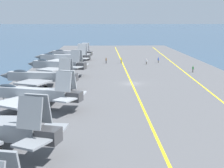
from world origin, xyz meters
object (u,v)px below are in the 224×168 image
Objects in this scene: parked_jet_third at (32,94)px; crew_green_vest at (193,69)px; parked_jet_fifth at (57,65)px; crew_brown_vest at (106,60)px; parked_jet_fourth at (40,77)px; crew_white_vest at (146,61)px; crew_blue_vest at (158,60)px; crew_yellow_vest at (121,60)px; parked_jet_seventh at (71,53)px; parked_jet_sixth at (63,57)px.

crew_green_vest is at bearing -43.82° from parked_jet_third.
parked_jet_fifth is 8.34× the size of crew_brown_vest.
crew_green_vest is (20.83, -35.28, -1.61)m from parked_jet_fourth.
parked_jet_third is 56.70m from crew_white_vest.
parked_jet_fifth reaches higher than crew_blue_vest.
parked_jet_third reaches higher than crew_brown_vest.
crew_yellow_vest is at bearing -35.06° from parked_jet_fifth.
parked_jet_fifth reaches higher than parked_jet_seventh.
parked_jet_sixth is 9.95× the size of crew_green_vest.
parked_jet_fifth reaches higher than crew_brown_vest.
crew_white_vest is 7.89m from crew_yellow_vest.
crew_yellow_vest is at bearing -87.44° from crew_brown_vest.
parked_jet_seventh is (14.87, -0.77, -0.24)m from parked_jet_sixth.
parked_jet_seventh is 43.81m from crew_green_vest.
parked_jet_third is 63.23m from parked_jet_seventh.
parked_jet_fourth is 43.47m from crew_yellow_vest.
parked_jet_fifth is 8.48× the size of crew_yellow_vest.
parked_jet_sixth is 1.08× the size of parked_jet_seventh.
parked_jet_sixth is 9.22× the size of crew_brown_vest.
crew_green_vest is (-18.54, -22.05, -0.08)m from crew_brown_vest.
parked_jet_fourth is at bearing 143.77° from crew_blue_vest.
crew_blue_vest is (3.35, -4.17, 0.02)m from crew_white_vest.
parked_jet_seventh reaches higher than crew_white_vest.
parked_jet_third is 1.07× the size of parked_jet_fourth.
crew_green_vest is (-13.10, -34.47, -1.59)m from parked_jet_sixth.
crew_yellow_vest is 11.64m from crew_blue_vest.
crew_green_vest is at bearing -148.41° from crew_white_vest.
crew_yellow_vest is at bearing 93.60° from crew_blue_vest.
crew_white_vest is 0.98× the size of crew_blue_vest.
crew_blue_vest is (-8.48, -27.95, -1.32)m from parked_jet_seventh.
crew_green_vest is at bearing -81.64° from parked_jet_fifth.
crew_blue_vest reaches higher than crew_green_vest.
parked_jet_third reaches higher than crew_yellow_vest.
crew_yellow_vest is (23.75, -16.67, -1.69)m from parked_jet_fifth.
crew_brown_vest reaches higher than crew_white_vest.
parked_jet_fifth is 34.44m from crew_green_vest.
parked_jet_sixth reaches higher than crew_white_vest.
parked_jet_fourth reaches higher than crew_white_vest.
crew_brown_vest reaches higher than crew_yellow_vest.
parked_jet_fourth is 49.99m from crew_blue_vest.
crew_green_vest is (-27.96, -33.70, -1.35)m from parked_jet_seventh.
parked_jet_fourth reaches higher than crew_green_vest.
parked_jet_fourth is 41.56m from crew_brown_vest.
parked_jet_fifth reaches higher than parked_jet_fourth.
parked_jet_fifth is at bearing -178.62° from parked_jet_sixth.
crew_white_vest is 18.94m from crew_green_vest.
parked_jet_fifth reaches higher than crew_white_vest.
crew_brown_vest is at bearing 93.30° from crew_blue_vest.
parked_jet_sixth is at bearing 177.03° from parked_jet_seventh.
crew_yellow_vest reaches higher than crew_white_vest.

